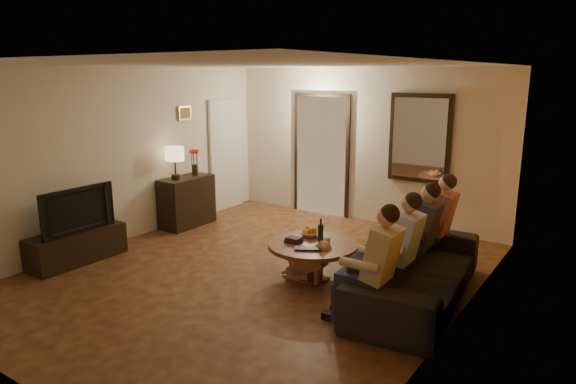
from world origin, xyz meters
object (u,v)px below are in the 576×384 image
Objects in this scene: tv at (73,209)px; person_d at (436,228)px; person_a at (376,272)px; laptop at (308,250)px; table_lamp at (175,163)px; person_c at (419,240)px; coffee_table at (313,260)px; person_b at (399,255)px; dog at (307,259)px; dresser at (187,202)px; bowl at (310,234)px; sofa at (417,269)px; tv_stand at (77,246)px; wine_bottle at (321,230)px.

person_d is (4.12, 2.34, -0.14)m from tv.
person_a is 1.21m from laptop.
table_lamp is 1.88m from tv.
person_c reaches higher than tv.
laptop is (-1.10, 0.50, -0.14)m from person_a.
tv reaches higher than coffee_table.
dog is at bearing 176.63° from person_b.
tv is 1.89× the size of dog.
person_b is 1.25m from dog.
tv reaches higher than dresser.
dog is 2.16× the size of bowl.
person_d is at bearing 90.00° from person_b.
sofa is at bearing 4.69° from dog.
tv_stand is at bearing -162.62° from dog.
sofa is 1.27m from laptop.
person_c is at bearing 8.30° from bowl.
person_d is (0.00, 1.80, 0.00)m from person_a.
person_d is at bearing 30.20° from bowl.
table_lamp is 3.20m from laptop.
table_lamp is 0.45× the size of person_a.
dog is 1.81× the size of wine_bottle.
person_c is (4.12, -0.11, -0.50)m from table_lamp.
dog is at bearing -137.01° from person_d.
sofa is 9.50× the size of bowl.
bowl is (-1.38, 1.00, -0.12)m from person_a.
person_a is at bearing -35.99° from bowl.
dog is at bearing -16.41° from dresser.
person_a is at bearing -53.49° from laptop.
person_b reaches higher than tv.
laptop is (0.10, -0.28, 0.24)m from coffee_table.
person_c is 1.40m from bowl.
person_b is 1.18m from wine_bottle.
person_b is 2.14× the size of dog.
tv_stand is 4.49m from person_c.
person_c reaches higher than sofa.
person_b reaches higher than dog.
person_c is (0.00, 0.60, 0.00)m from person_b.
person_b is (-0.10, -0.30, 0.24)m from sofa.
tv_stand is at bearing -90.00° from table_lamp.
person_a is 4.63× the size of bowl.
laptop is (3.03, -1.03, 0.05)m from dresser.
sofa is 2.21× the size of coffee_table.
tv_stand is at bearing -172.54° from person_a.
tv is 4.74m from person_d.
person_d is at bearing -60.42° from tv.
person_a reaches higher than dog.
person_b is 1.27m from coffee_table.
person_c reaches higher than bowl.
tv_stand is 3.32m from wine_bottle.
person_b is at bearing -13.70° from wine_bottle.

